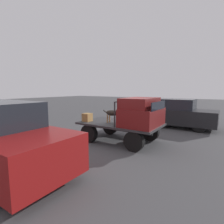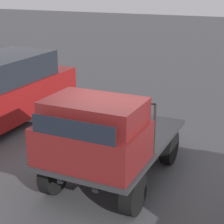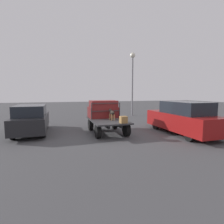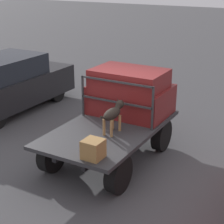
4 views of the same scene
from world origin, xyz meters
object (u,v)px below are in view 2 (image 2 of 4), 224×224
flatbed_truck (116,151)px  cargo_crate (122,108)px  dog (111,115)px  parked_pickup_far (3,91)px

flatbed_truck → cargo_crate: cargo_crate is taller
flatbed_truck → cargo_crate: (-1.46, -0.49, 0.42)m
dog → cargo_crate: bearing=-179.7°
flatbed_truck → cargo_crate: bearing=-161.4°
flatbed_truck → parked_pickup_far: parked_pickup_far is taller
dog → flatbed_truck: bearing=33.3°
dog → parked_pickup_far: 4.26m
flatbed_truck → parked_pickup_far: (-1.57, -4.24, 0.36)m
cargo_crate → flatbed_truck: bearing=18.6°
flatbed_truck → parked_pickup_far: bearing=-110.3°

